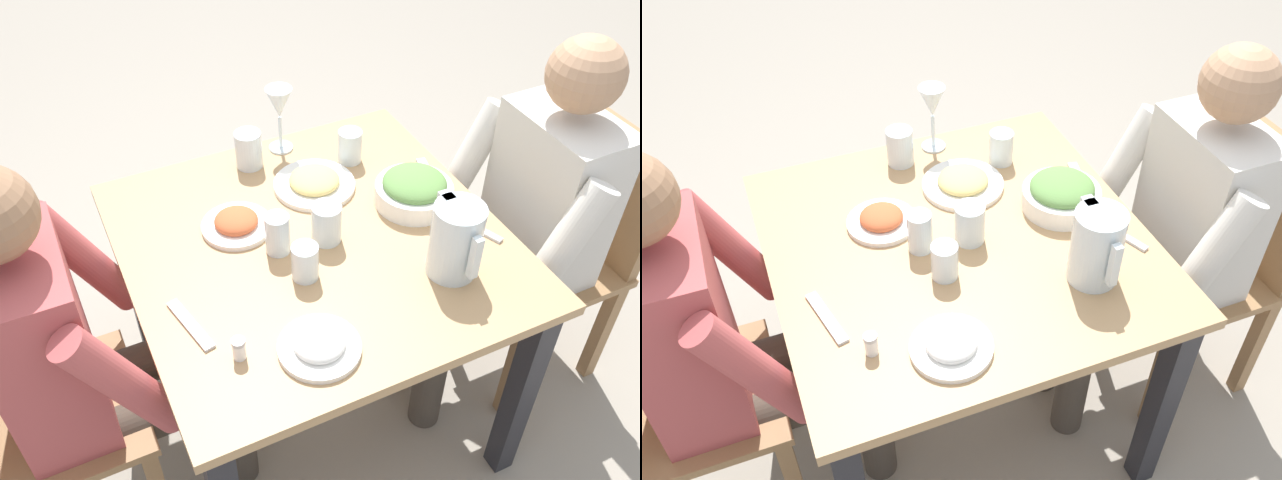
% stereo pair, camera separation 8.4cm
% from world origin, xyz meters
% --- Properties ---
extents(ground_plane, '(8.00, 8.00, 0.00)m').
position_xyz_m(ground_plane, '(0.00, 0.00, 0.00)').
color(ground_plane, gray).
extents(dining_table, '(0.92, 0.92, 0.72)m').
position_xyz_m(dining_table, '(0.00, 0.00, 0.60)').
color(dining_table, tan).
rests_on(dining_table, ground_plane).
extents(chair_near, '(0.40, 0.40, 0.87)m').
position_xyz_m(chair_near, '(0.02, -0.78, 0.49)').
color(chair_near, '#997047').
rests_on(chair_near, ground_plane).
extents(chair_far, '(0.40, 0.40, 0.87)m').
position_xyz_m(chair_far, '(0.09, 0.78, 0.49)').
color(chair_far, '#997047').
rests_on(chair_far, ground_plane).
extents(diner_near, '(0.48, 0.53, 1.16)m').
position_xyz_m(diner_near, '(0.02, -0.58, 0.63)').
color(diner_near, '#B24C4C').
rests_on(diner_near, ground_plane).
extents(diner_far, '(0.48, 0.53, 1.16)m').
position_xyz_m(diner_far, '(0.09, 0.58, 0.63)').
color(diner_far, silver).
rests_on(diner_far, ground_plane).
extents(water_pitcher, '(0.16, 0.12, 0.19)m').
position_xyz_m(water_pitcher, '(0.23, 0.25, 0.81)').
color(water_pitcher, silver).
rests_on(water_pitcher, dining_table).
extents(salad_bowl, '(0.20, 0.20, 0.09)m').
position_xyz_m(salad_bowl, '(-0.03, 0.30, 0.76)').
color(salad_bowl, white).
rests_on(salad_bowl, dining_table).
extents(plate_yoghurt, '(0.18, 0.18, 0.04)m').
position_xyz_m(plate_yoghurt, '(0.32, -0.14, 0.73)').
color(plate_yoghurt, white).
rests_on(plate_yoghurt, dining_table).
extents(plate_rice_curry, '(0.18, 0.18, 0.05)m').
position_xyz_m(plate_rice_curry, '(-0.13, -0.16, 0.74)').
color(plate_rice_curry, white).
rests_on(plate_rice_curry, dining_table).
extents(plate_fries, '(0.22, 0.22, 0.04)m').
position_xyz_m(plate_fries, '(-0.20, 0.09, 0.73)').
color(plate_fries, white).
rests_on(plate_fries, dining_table).
extents(water_glass_by_pitcher, '(0.06, 0.06, 0.09)m').
position_xyz_m(water_glass_by_pitcher, '(0.10, -0.07, 0.76)').
color(water_glass_by_pitcher, silver).
rests_on(water_glass_by_pitcher, dining_table).
extents(water_glass_far_right, '(0.06, 0.06, 0.11)m').
position_xyz_m(water_glass_far_right, '(-0.01, -0.10, 0.77)').
color(water_glass_far_right, silver).
rests_on(water_glass_far_right, dining_table).
extents(water_glass_center, '(0.07, 0.07, 0.10)m').
position_xyz_m(water_glass_center, '(-0.27, 0.23, 0.77)').
color(water_glass_center, silver).
rests_on(water_glass_center, dining_table).
extents(water_glass_near_left, '(0.07, 0.07, 0.10)m').
position_xyz_m(water_glass_near_left, '(0.01, 0.03, 0.77)').
color(water_glass_near_left, silver).
rests_on(water_glass_near_left, dining_table).
extents(water_glass_far_left, '(0.08, 0.08, 0.11)m').
position_xyz_m(water_glass_far_left, '(-0.37, -0.03, 0.77)').
color(water_glass_far_left, silver).
rests_on(water_glass_far_left, dining_table).
extents(wine_glass, '(0.08, 0.08, 0.20)m').
position_xyz_m(wine_glass, '(-0.40, 0.08, 0.86)').
color(wine_glass, silver).
rests_on(wine_glass, dining_table).
extents(salt_shaker, '(0.03, 0.03, 0.05)m').
position_xyz_m(salt_shaker, '(0.26, -0.30, 0.75)').
color(salt_shaker, white).
rests_on(salt_shaker, dining_table).
extents(fork_near, '(0.17, 0.06, 0.01)m').
position_xyz_m(fork_near, '(0.13, -0.36, 0.72)').
color(fork_near, silver).
rests_on(fork_near, dining_table).
extents(knife_near, '(0.18, 0.09, 0.01)m').
position_xyz_m(knife_near, '(0.12, 0.38, 0.72)').
color(knife_near, silver).
rests_on(knife_near, dining_table).
extents(fork_far, '(0.17, 0.06, 0.01)m').
position_xyz_m(fork_far, '(-0.09, 0.40, 0.72)').
color(fork_far, silver).
rests_on(fork_far, dining_table).
extents(knife_far, '(0.18, 0.08, 0.01)m').
position_xyz_m(knife_far, '(-0.01, 0.33, 0.72)').
color(knife_far, silver).
rests_on(knife_far, dining_table).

